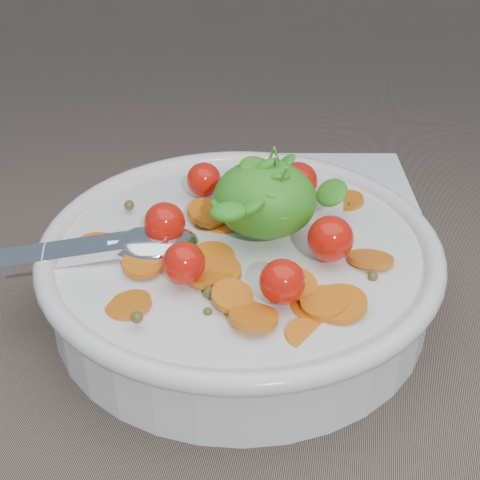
# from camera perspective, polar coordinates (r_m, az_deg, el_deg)

# --- Properties ---
(ground) EXTENTS (6.00, 6.00, 0.00)m
(ground) POSITION_cam_1_polar(r_m,az_deg,el_deg) (0.54, 1.01, -4.06)
(ground) COLOR #705E50
(ground) RESTS_ON ground
(bowl) EXTENTS (0.32, 0.29, 0.13)m
(bowl) POSITION_cam_1_polar(r_m,az_deg,el_deg) (0.50, 0.03, -2.24)
(bowl) COLOR white
(bowl) RESTS_ON ground
(napkin) EXTENTS (0.20, 0.19, 0.01)m
(napkin) POSITION_cam_1_polar(r_m,az_deg,el_deg) (0.66, 6.81, 4.13)
(napkin) COLOR white
(napkin) RESTS_ON ground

